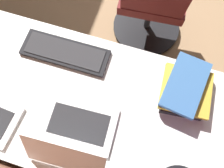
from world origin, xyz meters
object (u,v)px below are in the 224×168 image
object	(u,v)px
book_stack_near	(185,89)
office_chair	(153,1)
laptop_left	(74,136)
keyboard_main	(65,52)
drawer_pedestal	(82,120)

from	to	relation	value
book_stack_near	office_chair	distance (m)	0.79
laptop_left	keyboard_main	world-z (taller)	laptop_left
drawer_pedestal	laptop_left	xyz separation A→B (m)	(-0.07, 0.13, 0.43)
book_stack_near	office_chair	size ratio (longest dim) A/B	0.30
laptop_left	office_chair	bearing A→B (deg)	-97.62
keyboard_main	office_chair	bearing A→B (deg)	-116.14
drawer_pedestal	keyboard_main	xyz separation A→B (m)	(0.12, -0.23, 0.39)
keyboard_main	drawer_pedestal	bearing A→B (deg)	117.25
keyboard_main	office_chair	xyz separation A→B (m)	(-0.32, -0.65, -0.28)
drawer_pedestal	laptop_left	distance (m)	0.45
drawer_pedestal	office_chair	size ratio (longest dim) A/B	0.72
drawer_pedestal	book_stack_near	world-z (taller)	book_stack_near
drawer_pedestal	keyboard_main	distance (m)	0.47
drawer_pedestal	keyboard_main	world-z (taller)	keyboard_main
laptop_left	keyboard_main	distance (m)	0.41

